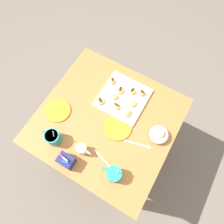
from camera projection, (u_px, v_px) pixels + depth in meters
ground_plane at (109, 146)px, 1.98m from camera, size 8.00×8.00×0.00m
dining_table at (107, 127)px, 1.43m from camera, size 0.85×0.82×0.75m
pastry_plate_square at (123, 98)px, 1.34m from camera, size 0.30×0.30×0.02m
coffee_mug_teal_left at (114, 174)px, 1.12m from camera, size 0.12×0.09×0.13m
coffee_mug_teal_right at (53, 137)px, 1.19m from camera, size 0.13×0.09×0.14m
cream_pitcher_white at (82, 149)px, 1.18m from camera, size 0.10×0.06×0.07m
sugar_caddy at (66, 161)px, 1.15m from camera, size 0.09×0.07×0.11m
ice_cream_bowl at (159, 134)px, 1.21m from camera, size 0.12×0.12×0.09m
saucer_orange_left at (58, 111)px, 1.30m from camera, size 0.16×0.16×0.01m
saucer_orange_right at (118, 127)px, 1.26m from camera, size 0.18×0.18×0.01m
loose_spoon_near_saucer at (141, 145)px, 1.22m from camera, size 0.16×0.05×0.01m
loose_spoon_by_plate at (106, 162)px, 1.18m from camera, size 0.16×0.05×0.01m
beignet_0 at (133, 103)px, 1.30m from camera, size 0.05×0.05×0.03m
beignet_1 at (100, 101)px, 1.30m from camera, size 0.07×0.07×0.03m
chocolate_drizzle_1 at (100, 100)px, 1.29m from camera, size 0.04×0.04×0.00m
beignet_2 at (116, 106)px, 1.29m from camera, size 0.07×0.06×0.04m
chocolate_drizzle_2 at (116, 105)px, 1.27m from camera, size 0.04×0.02×0.00m
beignet_3 at (132, 91)px, 1.32m from camera, size 0.05×0.05×0.04m
chocolate_drizzle_3 at (132, 90)px, 1.31m from camera, size 0.02×0.03×0.00m
beignet_4 at (142, 93)px, 1.32m from camera, size 0.07×0.06×0.03m
chocolate_drizzle_4 at (142, 92)px, 1.31m from camera, size 0.03×0.03×0.00m
beignet_5 at (115, 96)px, 1.31m from camera, size 0.06×0.06×0.03m
beignet_6 at (127, 113)px, 1.27m from camera, size 0.05×0.06×0.04m
beignet_7 at (112, 81)px, 1.35m from camera, size 0.06×0.06×0.04m
chocolate_drizzle_7 at (112, 79)px, 1.33m from camera, size 0.03×0.03×0.00m
beignet_8 at (120, 90)px, 1.33m from camera, size 0.07×0.07×0.03m
chocolate_drizzle_8 at (120, 89)px, 1.32m from camera, size 0.03×0.04×0.00m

